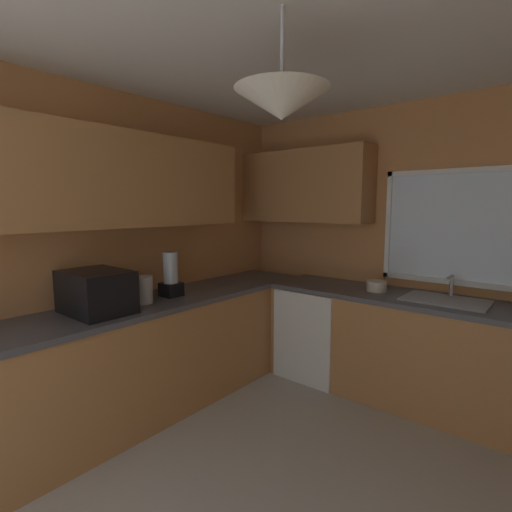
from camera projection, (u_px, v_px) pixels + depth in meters
room_shell at (276, 191)px, 2.35m from camera, size 3.53×4.05×2.55m
counter_run_left at (127, 364)px, 2.85m from camera, size 0.65×3.66×0.88m
counter_run_back at (422, 351)px, 3.09m from camera, size 2.62×0.65×0.88m
dishwasher at (318, 331)px, 3.67m from camera, size 0.60×0.60×0.84m
microwave at (96, 292)px, 2.61m from camera, size 0.48×0.36×0.29m
kettle at (143, 290)px, 2.88m from camera, size 0.15×0.15×0.20m
sink_assembly at (446, 300)px, 2.94m from camera, size 0.60×0.40×0.19m
bowl at (376, 286)px, 3.28m from camera, size 0.17×0.17×0.09m
blender_appliance at (171, 276)px, 3.09m from camera, size 0.15×0.15×0.36m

